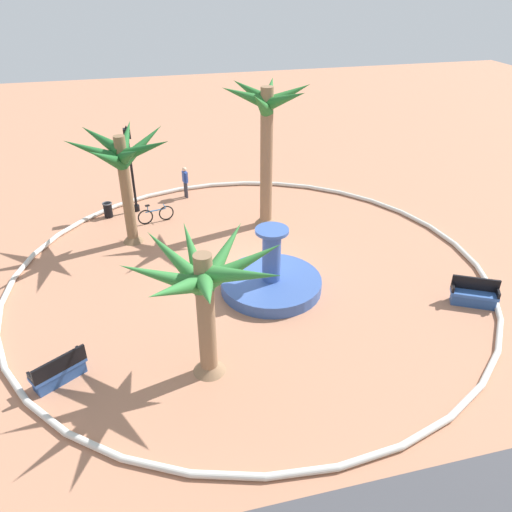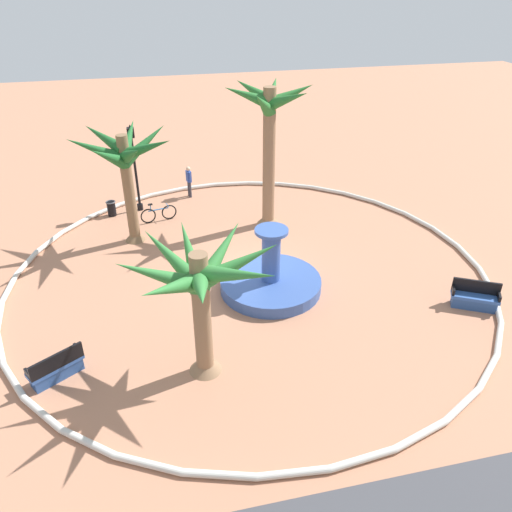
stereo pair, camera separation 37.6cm
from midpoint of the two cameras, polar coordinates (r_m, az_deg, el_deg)
The scene contains 12 objects.
ground_plane at distance 19.71m, azimuth -1.24°, elevation -2.05°, with size 80.00×80.00×0.00m, color tan.
plaza_curb at distance 19.66m, azimuth -1.25°, elevation -1.81°, with size 18.30×18.30×0.20m, color silver.
fountain at distance 18.67m, azimuth 1.14°, elevation -2.86°, with size 3.74×3.74×2.51m.
palm_tree_near_fountain at distance 13.61m, azimuth -6.70°, elevation -3.12°, with size 4.50×4.48×4.28m.
palm_tree_by_curb at distance 21.20m, azimuth -15.40°, elevation 10.39°, with size 4.26×4.43×4.96m.
palm_tree_mid_plaza at distance 21.91m, azimuth 0.68°, elevation 14.37°, with size 3.89×3.58×6.45m.
bench_east at distance 16.02m, azimuth -22.01°, elevation -12.09°, with size 1.62×1.28×1.00m.
bench_west at distance 19.39m, azimuth 22.90°, elevation -4.19°, with size 1.65×1.20×1.00m.
lamppost at distance 24.54m, azimuth -14.43°, elevation 10.19°, with size 0.32×0.32×4.22m.
trash_bin at distance 25.03m, azimuth -16.83°, elevation 5.06°, with size 0.46×0.46×0.73m.
bicycle_red_frame at distance 23.98m, azimuth -11.71°, elevation 4.61°, with size 1.69×0.52×0.94m.
person_cyclist_helmet at distance 26.16m, azimuth -8.43°, elevation 8.43°, with size 0.27×0.52×1.63m.
Camera 1 is at (3.82, 16.16, 10.62)m, focal length 35.34 mm.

